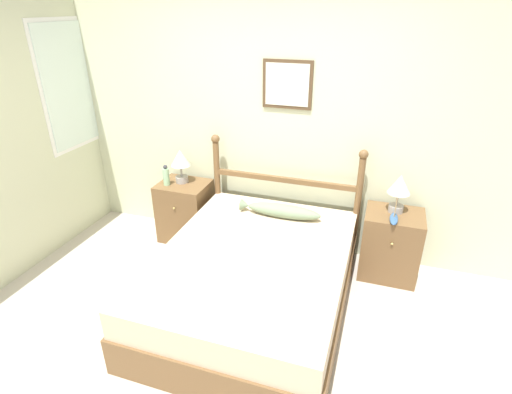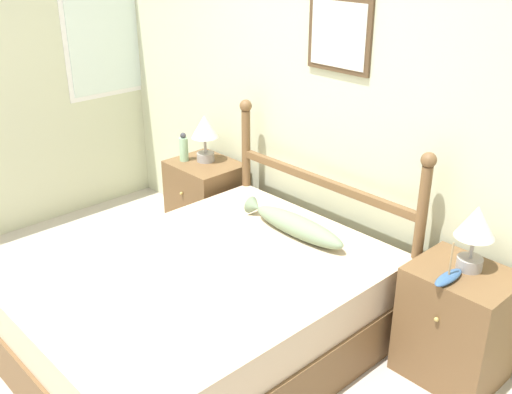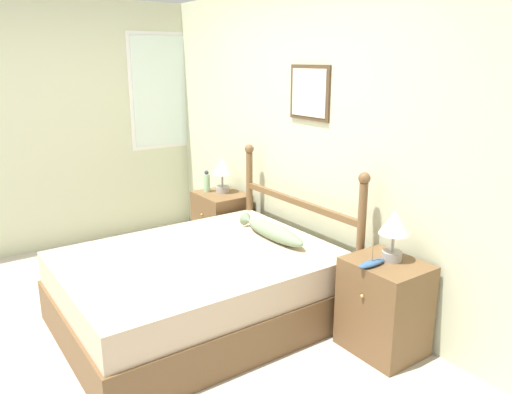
% 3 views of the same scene
% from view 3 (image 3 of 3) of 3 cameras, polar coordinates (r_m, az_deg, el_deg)
% --- Properties ---
extents(ground_plane, '(16.00, 16.00, 0.00)m').
position_cam_3_polar(ground_plane, '(3.93, -15.68, -14.93)').
color(ground_plane, '#B7AD9E').
extents(wall_back, '(6.40, 0.08, 2.55)m').
position_cam_3_polar(wall_back, '(4.31, 5.25, 6.44)').
color(wall_back, beige).
rests_on(wall_back, ground_plane).
extents(wall_left, '(0.08, 6.40, 2.55)m').
position_cam_3_polar(wall_left, '(5.52, -23.94, 7.22)').
color(wall_left, beige).
rests_on(wall_left, ground_plane).
extents(bed, '(1.51, 1.98, 0.55)m').
position_cam_3_polar(bed, '(3.87, -6.56, -10.34)').
color(bed, brown).
rests_on(bed, ground_plane).
extents(headboard, '(1.53, 0.09, 1.18)m').
position_cam_3_polar(headboard, '(4.22, 4.77, -2.21)').
color(headboard, brown).
rests_on(headboard, ground_plane).
extents(nightstand_left, '(0.52, 0.45, 0.65)m').
position_cam_3_polar(nightstand_left, '(5.10, -3.95, -3.12)').
color(nightstand_left, brown).
rests_on(nightstand_left, ground_plane).
extents(nightstand_right, '(0.52, 0.45, 0.65)m').
position_cam_3_polar(nightstand_right, '(3.59, 14.43, -12.01)').
color(nightstand_right, brown).
rests_on(nightstand_right, ground_plane).
extents(table_lamp_left, '(0.20, 0.20, 0.36)m').
position_cam_3_polar(table_lamp_left, '(4.99, -3.90, 3.17)').
color(table_lamp_left, gray).
rests_on(table_lamp_left, nightstand_left).
extents(table_lamp_right, '(0.20, 0.20, 0.36)m').
position_cam_3_polar(table_lamp_right, '(3.40, 15.51, -3.30)').
color(table_lamp_right, gray).
rests_on(table_lamp_right, nightstand_right).
extents(bottle, '(0.07, 0.07, 0.22)m').
position_cam_3_polar(bottle, '(5.07, -5.66, 1.72)').
color(bottle, '#99C699').
rests_on(bottle, nightstand_left).
extents(model_boat, '(0.07, 0.22, 0.22)m').
position_cam_3_polar(model_boat, '(3.35, 13.07, -7.35)').
color(model_boat, '#335684').
rests_on(model_boat, nightstand_right).
extents(fish_pillow, '(0.77, 0.15, 0.13)m').
position_cam_3_polar(fish_pillow, '(4.03, 1.88, -3.94)').
color(fish_pillow, gray).
rests_on(fish_pillow, bed).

